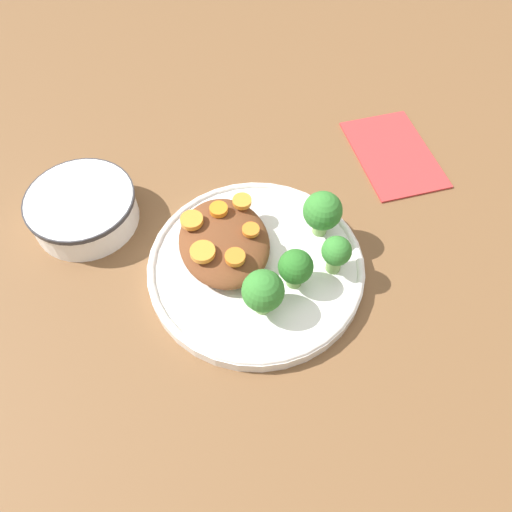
{
  "coord_description": "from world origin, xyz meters",
  "views": [
    {
      "loc": [
        0.3,
        -0.08,
        0.49
      ],
      "look_at": [
        0.0,
        0.0,
        0.03
      ],
      "focal_mm": 35.0,
      "sensor_mm": 36.0,
      "label": 1
    }
  ],
  "objects": [
    {
      "name": "dip_bowl",
      "position": [
        -0.12,
        -0.18,
        0.02
      ],
      "size": [
        0.13,
        0.13,
        0.04
      ],
      "color": "white",
      "rests_on": "ground_plane"
    },
    {
      "name": "broccoli_floret_1",
      "position": [
        0.03,
        0.03,
        0.05
      ],
      "size": [
        0.04,
        0.04,
        0.05
      ],
      "color": "#759E51",
      "rests_on": "plate"
    },
    {
      "name": "carrot_slice_0",
      "position": [
        -0.07,
        -0.0,
        0.05
      ],
      "size": [
        0.02,
        0.02,
        0.01
      ],
      "primitive_type": "cylinder",
      "color": "orange",
      "rests_on": "stew_mound"
    },
    {
      "name": "carrot_slice_3",
      "position": [
        -0.02,
        -0.0,
        0.05
      ],
      "size": [
        0.02,
        0.02,
        0.01
      ],
      "primitive_type": "cylinder",
      "color": "orange",
      "rests_on": "stew_mound"
    },
    {
      "name": "napkin",
      "position": [
        -0.14,
        0.23,
        0.0
      ],
      "size": [
        0.16,
        0.1,
        0.01
      ],
      "rotation": [
        0.0,
        0.0,
        0.02
      ],
      "color": "#B73333",
      "rests_on": "ground_plane"
    },
    {
      "name": "carrot_slice_4",
      "position": [
        -0.05,
        -0.06,
        0.05
      ],
      "size": [
        0.03,
        0.03,
        0.01
      ],
      "primitive_type": "cylinder",
      "color": "orange",
      "rests_on": "stew_mound"
    },
    {
      "name": "carrot_slice_1",
      "position": [
        0.01,
        -0.02,
        0.05
      ],
      "size": [
        0.02,
        0.02,
        0.01
      ],
      "primitive_type": "cylinder",
      "color": "orange",
      "rests_on": "stew_mound"
    },
    {
      "name": "carrot_slice_2",
      "position": [
        -0.01,
        -0.06,
        0.05
      ],
      "size": [
        0.03,
        0.03,
        0.01
      ],
      "primitive_type": "cylinder",
      "color": "orange",
      "rests_on": "stew_mound"
    },
    {
      "name": "plate",
      "position": [
        0.0,
        0.0,
        0.01
      ],
      "size": [
        0.25,
        0.25,
        0.02
      ],
      "color": "white",
      "rests_on": "ground_plane"
    },
    {
      "name": "broccoli_floret_0",
      "position": [
        0.06,
        -0.01,
        0.05
      ],
      "size": [
        0.04,
        0.04,
        0.06
      ],
      "color": "#759E51",
      "rests_on": "plate"
    },
    {
      "name": "stew_mound",
      "position": [
        -0.03,
        -0.03,
        0.03
      ],
      "size": [
        0.13,
        0.1,
        0.03
      ],
      "primitive_type": "ellipsoid",
      "color": "brown",
      "rests_on": "plate"
    },
    {
      "name": "broccoli_floret_2",
      "position": [
        -0.03,
        0.08,
        0.05
      ],
      "size": [
        0.04,
        0.04,
        0.06
      ],
      "color": "#7FA85B",
      "rests_on": "plate"
    },
    {
      "name": "ground_plane",
      "position": [
        0.0,
        0.0,
        0.0
      ],
      "size": [
        4.0,
        4.0,
        0.0
      ],
      "primitive_type": "plane",
      "color": "brown"
    },
    {
      "name": "carrot_slice_5",
      "position": [
        -0.06,
        -0.03,
        0.05
      ],
      "size": [
        0.02,
        0.02,
        0.01
      ],
      "primitive_type": "cylinder",
      "color": "orange",
      "rests_on": "stew_mound"
    },
    {
      "name": "broccoli_floret_3",
      "position": [
        0.03,
        0.08,
        0.05
      ],
      "size": [
        0.03,
        0.03,
        0.05
      ],
      "color": "#759E51",
      "rests_on": "plate"
    }
  ]
}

